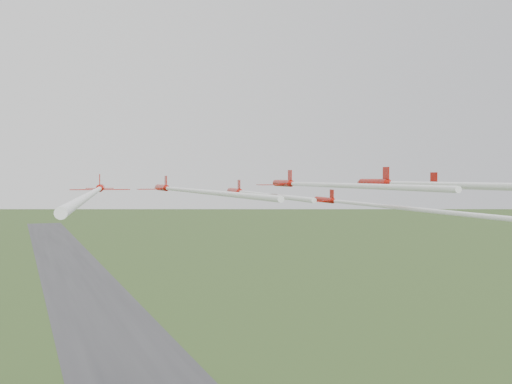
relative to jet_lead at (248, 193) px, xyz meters
name	(u,v)px	position (x,y,z in m)	size (l,w,h in m)	color
runway	(86,292)	(-7.68, 190.06, -52.63)	(38.00, 900.00, 0.04)	#353538
jet_lead	(248,193)	(0.00, 0.00, 0.00)	(12.11, 52.02, 2.86)	#A80E05
jet_row2_left	(181,190)	(-16.30, -14.75, 1.00)	(8.46, 59.09, 2.51)	#A80E05
jet_row2_right	(357,203)	(10.43, -19.27, -1.25)	(10.77, 53.56, 2.39)	#A80E05
jet_row3_left	(96,191)	(-29.93, -29.48, 1.26)	(13.42, 62.49, 2.40)	#A80E05
jet_row3_mid	(310,184)	(-3.11, -28.96, 1.86)	(11.00, 49.50, 2.42)	#A80E05
jet_row3_right	(468,187)	(21.31, -31.04, 1.35)	(10.85, 53.83, 2.74)	#A80E05
jet_row4_right	(418,184)	(3.35, -42.35, 2.00)	(12.80, 50.09, 2.56)	#A80E05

